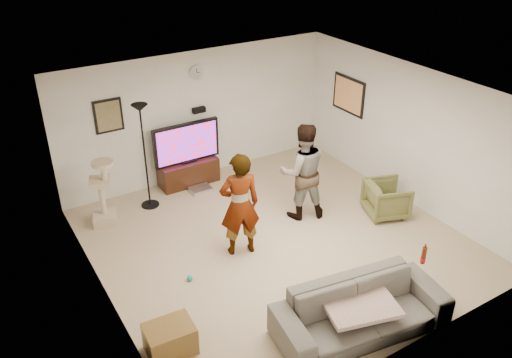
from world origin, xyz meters
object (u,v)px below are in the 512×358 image
tv_stand (189,172)px  person_left (240,205)px  armchair (387,199)px  cat_tree (101,193)px  person_right (302,171)px  sofa (361,310)px  side_table (170,339)px  tv (186,143)px  floor_lamp (145,157)px  beer_bottle (424,255)px

tv_stand → person_left: size_ratio=0.67×
tv_stand → armchair: bearing=-49.2°
cat_tree → person_right: 3.37m
person_right → sofa: bearing=89.8°
side_table → tv: bearing=61.9°
floor_lamp → beer_bottle: floor_lamp is taller
armchair → side_table: armchair is taller
tv_stand → sofa: size_ratio=0.51×
tv → sofa: bearing=-87.5°
person_left → person_right: bearing=-150.4°
beer_bottle → tv_stand: bearing=104.7°
cat_tree → beer_bottle: (3.06, -4.17, 0.19)m
floor_lamp → person_right: (2.13, -1.68, -0.11)m
tv_stand → floor_lamp: (-0.96, -0.39, 0.73)m
person_right → armchair: (1.28, -0.77, -0.55)m
person_left → side_table: (-1.76, -1.34, -0.66)m
cat_tree → sofa: (2.03, -4.17, -0.26)m
person_left → sofa: 2.38m
sofa → beer_bottle: beer_bottle is taller
floor_lamp → sofa: bearing=-74.9°
sofa → cat_tree: bearing=124.5°
tv → floor_lamp: floor_lamp is taller
cat_tree → side_table: size_ratio=2.02×
person_left → person_right: 1.48m
side_table → floor_lamp: bearing=72.6°
beer_bottle → side_table: size_ratio=0.43×
tv_stand → armchair: 3.75m
tv → armchair: (2.45, -2.84, -0.55)m
floor_lamp → armchair: size_ratio=2.82×
floor_lamp → person_left: 2.18m
side_table → armchair: bearing=11.9°
cat_tree → person_right: (3.00, -1.53, 0.27)m
person_left → floor_lamp: bearing=-56.3°
tv → sofa: (0.21, -4.72, -0.54)m
floor_lamp → armchair: 4.25m
armchair → beer_bottle: bearing=166.8°
tv → cat_tree: 1.92m
tv_stand → cat_tree: bearing=-163.4°
floor_lamp → sofa: size_ratio=0.86×
sofa → armchair: bearing=48.5°
person_right → tv: bearing=-40.5°
side_table → sofa: bearing=-22.8°
cat_tree → person_left: 2.48m
person_right → armchair: person_right is taller
armchair → side_table: bearing=121.7°
tv_stand → sofa: (0.21, -4.72, 0.09)m
beer_bottle → armchair: beer_bottle is taller
tv_stand → floor_lamp: floor_lamp is taller
sofa → side_table: (-2.23, 0.94, -0.13)m
side_table → person_right: bearing=28.2°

